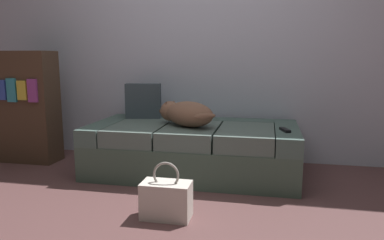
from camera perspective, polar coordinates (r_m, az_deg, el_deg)
ground_plane at (r=2.35m, az=-5.57°, el=-16.48°), size 10.00×10.00×0.00m
back_wall at (r=3.79m, az=2.01°, el=15.23°), size 6.40×0.10×2.80m
couch at (r=3.30m, az=0.18°, el=-4.56°), size 1.83×0.92×0.45m
dog_tan at (r=3.17m, az=-0.98°, el=1.02°), size 0.61×0.47×0.22m
tv_remote at (r=3.05m, az=14.33°, el=-1.51°), size 0.09×0.16×0.02m
throw_pillow at (r=3.62m, az=-7.60°, el=2.98°), size 0.36×0.18×0.34m
handbag at (r=2.43m, az=-4.03°, el=-12.26°), size 0.32×0.18×0.38m
bookshelf at (r=3.98m, az=-24.21°, el=1.89°), size 0.56×0.30×1.10m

